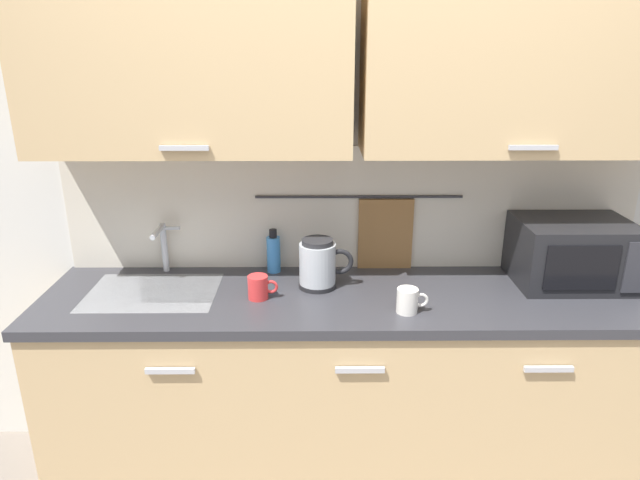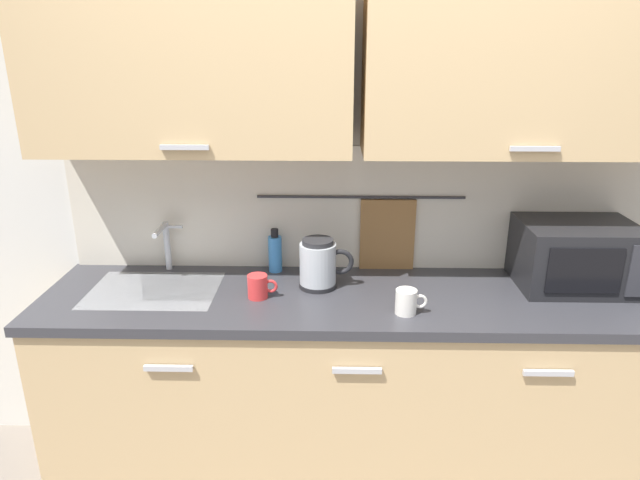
% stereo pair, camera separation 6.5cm
% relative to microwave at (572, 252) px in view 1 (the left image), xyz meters
% --- Properties ---
extents(counter_unit, '(2.53, 0.64, 0.90)m').
position_rel_microwave_xyz_m(counter_unit, '(-0.92, -0.11, -0.58)').
color(counter_unit, tan).
rests_on(counter_unit, ground).
extents(back_wall_assembly, '(3.70, 0.41, 2.50)m').
position_rel_microwave_xyz_m(back_wall_assembly, '(-0.91, 0.12, 0.49)').
color(back_wall_assembly, silver).
rests_on(back_wall_assembly, ground).
extents(sink_faucet, '(0.09, 0.17, 0.22)m').
position_rel_microwave_xyz_m(sink_faucet, '(-1.73, 0.12, 0.01)').
color(sink_faucet, '#B2B5BA').
rests_on(sink_faucet, counter_unit).
extents(microwave, '(0.46, 0.35, 0.27)m').
position_rel_microwave_xyz_m(microwave, '(0.00, 0.00, 0.00)').
color(microwave, black).
rests_on(microwave, counter_unit).
extents(electric_kettle, '(0.23, 0.16, 0.21)m').
position_rel_microwave_xyz_m(electric_kettle, '(-1.06, -0.04, -0.03)').
color(electric_kettle, black).
rests_on(electric_kettle, counter_unit).
extents(dish_soap_bottle, '(0.06, 0.06, 0.20)m').
position_rel_microwave_xyz_m(dish_soap_bottle, '(-1.25, 0.13, -0.05)').
color(dish_soap_bottle, '#3F8CD8').
rests_on(dish_soap_bottle, counter_unit).
extents(mug_near_sink, '(0.12, 0.08, 0.09)m').
position_rel_microwave_xyz_m(mug_near_sink, '(-1.30, -0.15, -0.09)').
color(mug_near_sink, red).
rests_on(mug_near_sink, counter_unit).
extents(mug_by_kettle, '(0.12, 0.08, 0.09)m').
position_rel_microwave_xyz_m(mug_by_kettle, '(-0.72, -0.27, -0.09)').
color(mug_by_kettle, silver).
rests_on(mug_by_kettle, counter_unit).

